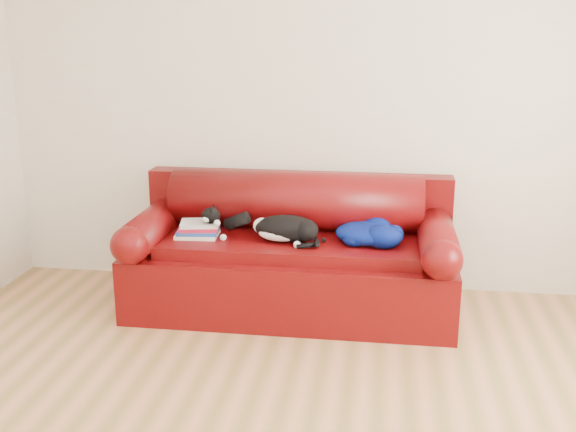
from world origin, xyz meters
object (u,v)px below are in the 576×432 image
book_stack (199,229)px  blanket (368,232)px  sofa_base (291,275)px  cat (285,229)px

book_stack → blanket: 1.10m
sofa_base → cat: 0.36m
sofa_base → book_stack: (-0.60, -0.07, 0.31)m
cat → blanket: (0.52, 0.06, -0.02)m
blanket → cat: bearing=-173.0°
book_stack → cat: size_ratio=0.50×
sofa_base → book_stack: bearing=-173.5°
sofa_base → blanket: blanket is taller
book_stack → blanket: size_ratio=0.58×
cat → book_stack: bearing=-166.8°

